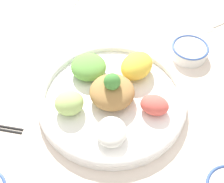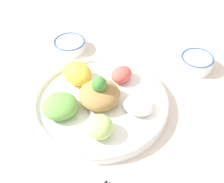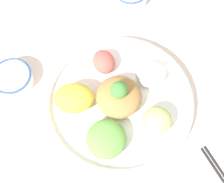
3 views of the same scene
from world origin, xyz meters
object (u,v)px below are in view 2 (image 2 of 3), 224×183
object	(u,v)px
sauce_bowl_dark	(197,62)
serving_spoon_main	(47,27)
rice_bowl_blue	(70,45)
salad_platter	(98,100)

from	to	relation	value
sauce_bowl_dark	serving_spoon_main	distance (m)	0.59
rice_bowl_blue	sauce_bowl_dark	world-z (taller)	sauce_bowl_dark
serving_spoon_main	sauce_bowl_dark	bearing A→B (deg)	-128.45
salad_platter	sauce_bowl_dark	world-z (taller)	salad_platter
salad_platter	serving_spoon_main	xyz separation A→B (m)	(0.28, 0.38, -0.02)
rice_bowl_blue	sauce_bowl_dark	bearing A→B (deg)	-77.58
sauce_bowl_dark	serving_spoon_main	world-z (taller)	sauce_bowl_dark
salad_platter	rice_bowl_blue	bearing A→B (deg)	47.20
sauce_bowl_dark	salad_platter	bearing A→B (deg)	144.50
rice_bowl_blue	sauce_bowl_dark	distance (m)	0.45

